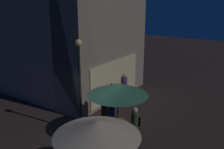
# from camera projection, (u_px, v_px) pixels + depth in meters

# --- Properties ---
(ground_plane) EXTENTS (60.00, 60.00, 0.00)m
(ground_plane) POSITION_uv_depth(u_px,v_px,m) (84.00, 142.00, 9.90)
(ground_plane) COLOR #2F241F
(cafe_building) EXTENTS (6.18, 6.65, 8.11)m
(cafe_building) POSITION_uv_depth(u_px,v_px,m) (73.00, 26.00, 13.21)
(cafe_building) COLOR gray
(cafe_building) RESTS_ON ground
(street_lamp_near_corner) EXTENTS (0.29, 0.29, 3.94)m
(street_lamp_near_corner) POSITION_uv_depth(u_px,v_px,m) (80.00, 73.00, 9.93)
(street_lamp_near_corner) COLOR black
(street_lamp_near_corner) RESTS_ON ground
(cafe_table_0) EXTENTS (0.76, 0.76, 0.79)m
(cafe_table_0) POSITION_uv_depth(u_px,v_px,m) (118.00, 126.00, 9.96)
(cafe_table_0) COLOR black
(cafe_table_0) RESTS_ON ground
(patio_umbrella_0) EXTENTS (2.34, 2.34, 2.36)m
(patio_umbrella_0) POSITION_uv_depth(u_px,v_px,m) (118.00, 89.00, 9.52)
(patio_umbrella_0) COLOR black
(patio_umbrella_0) RESTS_ON ground
(patio_umbrella_1) EXTENTS (2.47, 2.47, 2.19)m
(patio_umbrella_1) POSITION_uv_depth(u_px,v_px,m) (97.00, 129.00, 6.93)
(patio_umbrella_1) COLOR black
(patio_umbrella_1) RESTS_ON ground
(cafe_chair_0) EXTENTS (0.57, 0.57, 0.87)m
(cafe_chair_0) POSITION_uv_depth(u_px,v_px,m) (110.00, 118.00, 10.76)
(cafe_chair_0) COLOR #583B15
(cafe_chair_0) RESTS_ON ground
(cafe_chair_1) EXTENTS (0.57, 0.57, 0.90)m
(cafe_chair_1) POSITION_uv_depth(u_px,v_px,m) (126.00, 137.00, 9.19)
(cafe_chair_1) COLOR black
(cafe_chair_1) RESTS_ON ground
(cafe_chair_2) EXTENTS (0.57, 0.57, 0.90)m
(cafe_chair_2) POSITION_uv_depth(u_px,v_px,m) (137.00, 124.00, 10.23)
(cafe_chair_2) COLOR brown
(cafe_chair_2) RESTS_ON ground
(patron_seated_0) EXTENTS (0.50, 0.53, 1.24)m
(patron_seated_0) POSITION_uv_depth(u_px,v_px,m) (111.00, 116.00, 10.59)
(patron_seated_0) COLOR black
(patron_seated_0) RESTS_ON ground
(patron_seated_1) EXTENTS (0.50, 0.47, 1.27)m
(patron_seated_1) POSITION_uv_depth(u_px,v_px,m) (134.00, 120.00, 10.13)
(patron_seated_1) COLOR #244931
(patron_seated_1) RESTS_ON ground
(patron_standing_2) EXTENTS (0.33, 0.33, 1.81)m
(patron_standing_2) POSITION_uv_depth(u_px,v_px,m) (124.00, 90.00, 12.92)
(patron_standing_2) COLOR #643169
(patron_standing_2) RESTS_ON ground
(patron_standing_3) EXTENTS (0.36, 0.36, 1.68)m
(patron_standing_3) POSITION_uv_depth(u_px,v_px,m) (104.00, 105.00, 11.26)
(patron_standing_3) COLOR #49101A
(patron_standing_3) RESTS_ON ground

